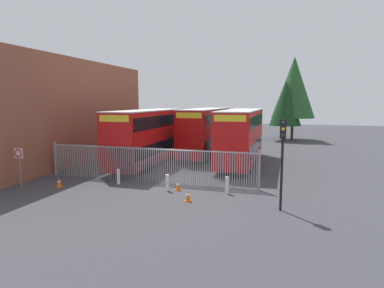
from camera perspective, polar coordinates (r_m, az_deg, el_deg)
name	(u,v)px	position (r m, az deg, el deg)	size (l,w,h in m)	color
ground_plane	(205,161)	(28.07, 2.32, -3.04)	(100.00, 100.00, 0.00)	#3D3D42
depot_building_brick	(41,112)	(30.00, -24.82, 5.09)	(7.54, 21.38, 8.46)	brown
palisade_fence	(148,164)	(20.97, -7.74, -3.40)	(14.06, 0.14, 2.35)	gray
double_decker_bus_near_gate	(149,135)	(26.70, -7.58, 1.62)	(2.54, 10.81, 4.42)	red
double_decker_bus_behind_fence_left	(241,134)	(27.00, 8.53, 1.66)	(2.54, 10.81, 4.42)	red
double_decker_bus_behind_fence_right	(205,130)	(31.18, 2.34, 2.50)	(2.54, 10.81, 4.42)	#B70C0C
bollard_near_left	(118,176)	(20.89, -12.69, -5.54)	(0.20, 0.20, 0.95)	silver
bollard_center_front	(167,183)	(18.92, -4.30, -6.73)	(0.20, 0.20, 0.95)	silver
bollard_near_right	(227,185)	(18.42, 6.10, -7.14)	(0.20, 0.20, 0.95)	silver
traffic_cone_by_gate	(188,196)	(17.01, -0.70, -8.98)	(0.34, 0.34, 0.59)	orange
traffic_cone_mid_forecourt	(59,182)	(21.23, -22.13, -6.21)	(0.34, 0.34, 0.59)	orange
traffic_cone_near_kerb	(178,185)	(19.02, -2.49, -7.21)	(0.34, 0.34, 0.59)	orange
speed_limit_sign_post	(19,158)	(22.00, -27.88, -2.12)	(0.60, 0.14, 2.40)	slate
traffic_light_kerbside	(283,148)	(15.59, 15.47, -0.62)	(0.28, 0.33, 4.30)	black
tree_tall_back	(286,103)	(43.97, 15.97, 6.84)	(4.01, 4.01, 7.74)	#4C3823
tree_short_side	(294,88)	(45.58, 17.27, 9.36)	(5.56, 5.56, 10.88)	#4C3823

